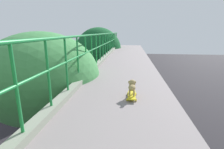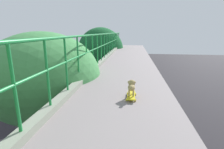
{
  "view_description": "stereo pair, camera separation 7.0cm",
  "coord_description": "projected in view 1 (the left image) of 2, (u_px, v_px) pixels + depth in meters",
  "views": [
    {
      "loc": [
        1.14,
        -0.98,
        7.79
      ],
      "look_at": [
        0.68,
        3.12,
        6.72
      ],
      "focal_mm": 26.71,
      "sensor_mm": 36.0,
      "label": 1
    },
    {
      "loc": [
        1.21,
        -0.97,
        7.79
      ],
      "look_at": [
        0.68,
        3.12,
        6.72
      ],
      "focal_mm": 26.71,
      "sensor_mm": 36.0,
      "label": 2
    }
  ],
  "objects": [
    {
      "name": "toy_skateboard",
      "position": [
        132.0,
        95.0,
        3.66
      ],
      "size": [
        0.22,
        0.54,
        0.08
      ],
      "color": "gold",
      "rests_on": "overpass_deck"
    },
    {
      "name": "roadside_tree_far",
      "position": [
        99.0,
        51.0,
        15.24
      ],
      "size": [
        4.12,
        4.12,
        8.16
      ],
      "color": "brown",
      "rests_on": "ground"
    },
    {
      "name": "city_bus",
      "position": [
        52.0,
        83.0,
        19.74
      ],
      "size": [
        2.73,
        10.74,
        3.28
      ],
      "color": "white",
      "rests_on": "ground"
    },
    {
      "name": "small_dog",
      "position": [
        132.0,
        86.0,
        3.64
      ],
      "size": [
        0.18,
        0.36,
        0.31
      ],
      "color": "#A18A56",
      "rests_on": "toy_skateboard"
    },
    {
      "name": "roadside_tree_mid",
      "position": [
        43.0,
        80.0,
        5.69
      ],
      "size": [
        3.84,
        3.84,
        7.8
      ],
      "color": "#503925",
      "rests_on": "ground"
    },
    {
      "name": "car_green_fifth",
      "position": [
        41.0,
        140.0,
        11.25
      ],
      "size": [
        2.01,
        3.87,
        1.36
      ],
      "color": "#1E6C38",
      "rests_on": "ground"
    }
  ]
}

